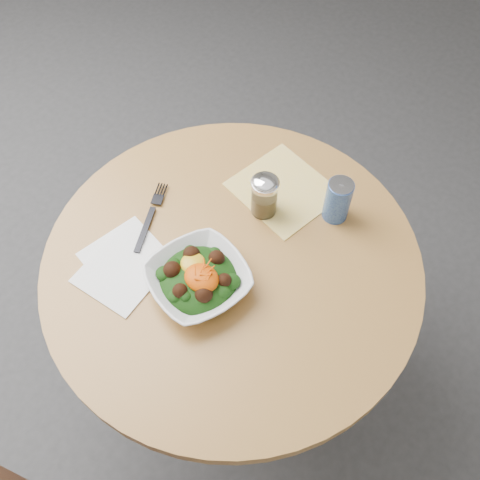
# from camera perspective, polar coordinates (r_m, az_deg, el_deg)

# --- Properties ---
(ground) EXTENTS (6.00, 6.00, 0.00)m
(ground) POSITION_cam_1_polar(r_m,az_deg,el_deg) (1.94, -0.58, -13.61)
(ground) COLOR #313133
(ground) RESTS_ON ground
(table) EXTENTS (0.90, 0.90, 0.75)m
(table) POSITION_cam_1_polar(r_m,az_deg,el_deg) (1.43, -0.77, -6.15)
(table) COLOR black
(table) RESTS_ON ground
(cloth_napkin) EXTENTS (0.28, 0.26, 0.00)m
(cloth_napkin) POSITION_cam_1_polar(r_m,az_deg,el_deg) (1.39, 4.62, 5.41)
(cloth_napkin) COLOR #F1B10C
(cloth_napkin) RESTS_ON table
(paper_napkins) EXTENTS (0.21, 0.23, 0.00)m
(paper_napkins) POSITION_cam_1_polar(r_m,az_deg,el_deg) (1.28, -12.34, -2.58)
(paper_napkins) COLOR white
(paper_napkins) RESTS_ON table
(salad_bowl) EXTENTS (0.28, 0.28, 0.08)m
(salad_bowl) POSITION_cam_1_polar(r_m,az_deg,el_deg) (1.20, -4.46, -4.15)
(salad_bowl) COLOR silver
(salad_bowl) RESTS_ON table
(fork) EXTENTS (0.10, 0.21, 0.00)m
(fork) POSITION_cam_1_polar(r_m,az_deg,el_deg) (1.35, -9.44, 2.73)
(fork) COLOR black
(fork) RESTS_ON table
(spice_shaker) EXTENTS (0.07, 0.07, 0.12)m
(spice_shaker) POSITION_cam_1_polar(r_m,az_deg,el_deg) (1.29, 2.61, 4.77)
(spice_shaker) COLOR silver
(spice_shaker) RESTS_ON table
(beverage_can) EXTENTS (0.06, 0.06, 0.12)m
(beverage_can) POSITION_cam_1_polar(r_m,az_deg,el_deg) (1.31, 10.39, 4.21)
(beverage_can) COLOR navy
(beverage_can) RESTS_ON table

